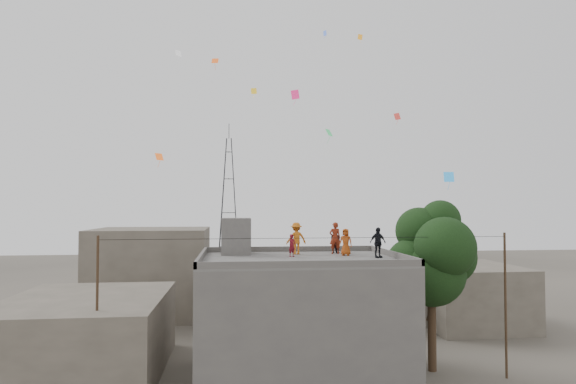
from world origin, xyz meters
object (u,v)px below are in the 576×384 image
at_px(tree, 433,256).
at_px(person_red_adult, 335,238).
at_px(stair_head_box, 236,236).
at_px(transmission_tower, 229,205).
at_px(person_dark_adult, 378,242).

xyz_separation_m(tree, person_red_adult, (-5.07, 1.54, 0.88)).
height_order(stair_head_box, transmission_tower, transmission_tower).
relative_size(stair_head_box, person_dark_adult, 1.28).
bearing_deg(person_red_adult, transmission_tower, -79.52).
relative_size(tree, transmission_tower, 0.45).
bearing_deg(stair_head_box, person_dark_adult, -21.11).
bearing_deg(person_red_adult, tree, 164.09).
bearing_deg(tree, person_red_adult, 163.06).
xyz_separation_m(stair_head_box, person_dark_adult, (7.25, -2.80, -0.22)).
xyz_separation_m(transmission_tower, person_dark_adult, (8.05, -40.20, -2.19)).
distance_m(stair_head_box, transmission_tower, 37.46).
bearing_deg(transmission_tower, tree, -73.91).
distance_m(transmission_tower, person_dark_adult, 41.05).
bearing_deg(transmission_tower, person_dark_adult, -78.68).
bearing_deg(stair_head_box, transmission_tower, 91.23).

